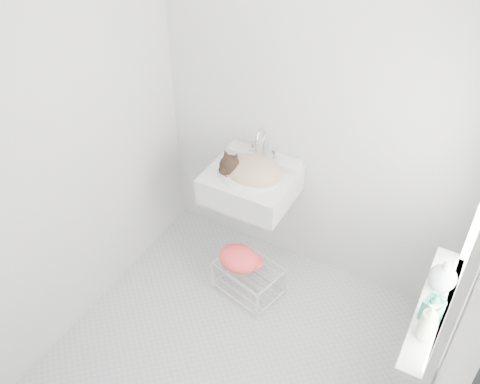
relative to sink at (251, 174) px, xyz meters
The scene contains 15 objects.
floor 1.17m from the sink, 66.36° to the right, with size 2.20×2.00×0.02m, color #A1A9B0.
back_wall 0.58m from the sink, 38.75° to the left, with size 2.20×0.02×2.50m, color silver.
right_wall 1.65m from the sink, 27.46° to the right, with size 0.02×2.00×2.50m, color silver.
left_wall 1.14m from the sink, 136.36° to the right, with size 0.02×2.00×2.50m, color silver.
window_glass 1.59m from the sink, 20.97° to the right, with size 0.01×0.80×1.00m, color white.
window_frame 1.58m from the sink, 21.18° to the right, with size 0.04×0.90×1.10m, color white.
windowsill 1.44m from the sink, 22.04° to the right, with size 0.16×0.88×0.04m, color white.
sink is the anchor object (origin of this frame).
faucet 0.23m from the sink, 90.00° to the left, with size 0.21×0.15×0.21m, color silver, non-canonical shape.
cat 0.04m from the sink, 50.69° to the right, with size 0.43×0.36×0.25m.
wire_rack 0.75m from the sink, 63.18° to the right, with size 0.43×0.30×0.26m, color silver.
towel 0.63m from the sink, 78.23° to the right, with size 0.30×0.21×0.12m, color #FC4E1B.
bottle_a 1.52m from the sink, 29.36° to the right, with size 0.07×0.07×0.19m, color #EAEECB.
bottle_b 1.47m from the sink, 25.52° to the right, with size 0.09×0.09×0.19m, color #207963.
bottle_c 1.38m from the sink, 16.48° to the right, with size 0.15×0.15×0.19m, color silver.
Camera 1 is at (0.97, -1.76, 2.95)m, focal length 39.36 mm.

